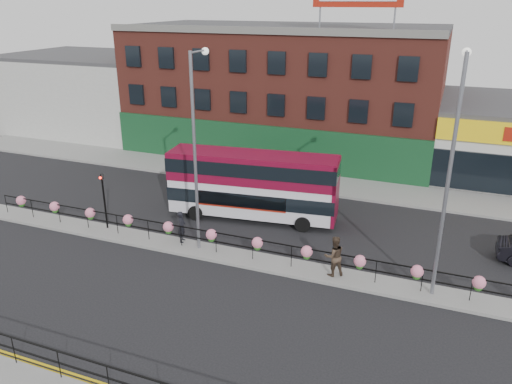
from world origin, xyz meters
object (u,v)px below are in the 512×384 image
(pedestrian_a, at_px, (182,227))
(lamp_column_east, at_px, (451,159))
(lamp_column_west, at_px, (197,136))
(double_decker_bus, at_px, (253,179))
(pedestrian_b, at_px, (334,256))

(pedestrian_a, xyz_separation_m, lamp_column_east, (12.67, -0.19, 5.24))
(pedestrian_a, distance_m, lamp_column_west, 5.15)
(double_decker_bus, distance_m, lamp_column_west, 5.92)
(pedestrian_a, bearing_deg, pedestrian_b, -107.52)
(lamp_column_west, bearing_deg, pedestrian_b, -3.26)
(lamp_column_west, xyz_separation_m, lamp_column_east, (11.51, -0.12, 0.22))
(pedestrian_b, distance_m, lamp_column_east, 6.75)
(lamp_column_west, height_order, lamp_column_east, lamp_column_east)
(pedestrian_a, relative_size, lamp_column_east, 0.17)
(pedestrian_b, height_order, lamp_column_west, lamp_column_west)
(double_decker_bus, xyz_separation_m, lamp_column_east, (10.40, -4.70, 3.80))
(double_decker_bus, distance_m, pedestrian_b, 7.91)
(double_decker_bus, relative_size, lamp_column_west, 1.01)
(lamp_column_east, bearing_deg, lamp_column_west, 179.41)
(double_decker_bus, distance_m, pedestrian_a, 5.25)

